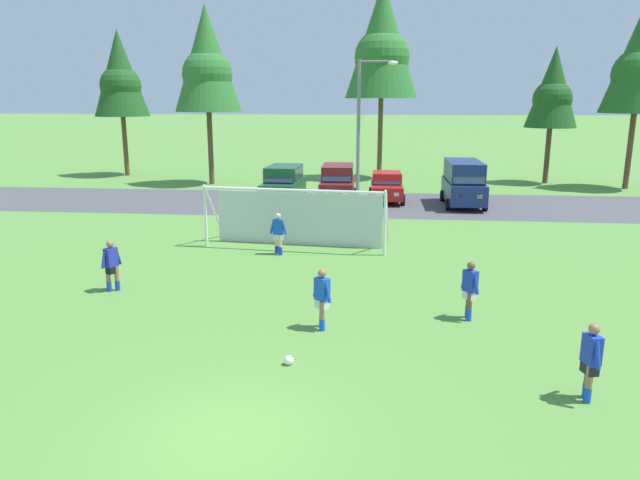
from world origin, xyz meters
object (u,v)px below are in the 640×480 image
Objects in this scene: soccer_ball at (289,360)px; parked_car_slot_center_left at (387,187)px; street_lamp at (362,138)px; parked_car_slot_left at (338,183)px; parked_car_slot_far_left at (284,184)px; player_striker_near at (112,266)px; player_midfield_center at (322,299)px; player_winger_left at (470,291)px; parked_car_slot_center at (464,182)px; soccer_goal at (297,215)px; player_winger_right at (278,234)px; player_defender_far at (590,362)px.

parked_car_slot_center_left reaches higher than soccer_ball.
parked_car_slot_left is at bearing 107.86° from street_lamp.
parked_car_slot_far_left and parked_car_slot_left have the same top height.
player_striker_near is 1.00× the size of player_midfield_center.
parked_car_slot_left reaches higher than player_winger_left.
parked_car_slot_center is at bearing 36.29° from street_lamp.
player_winger_left is at bearing -52.96° from soccer_goal.
player_winger_right is at bearing 101.04° from soccer_ball.
street_lamp reaches higher than player_striker_near.
soccer_goal is at bearing -108.34° from parked_car_slot_center_left.
player_defender_far is 0.39× the size of parked_car_slot_center_left.
parked_car_slot_far_left reaches higher than player_defender_far.
player_midfield_center is 20.08m from parked_car_slot_center.
player_striker_near is 7.32m from player_midfield_center.
player_winger_left is (-1.74, 4.34, 0.00)m from player_defender_far.
player_defender_far is 0.21× the size of street_lamp.
parked_car_slot_center_left is (1.85, 20.14, 0.05)m from player_midfield_center.
parked_car_slot_far_left is 1.01× the size of parked_car_slot_left.
street_lamp is at bearing -143.71° from parked_car_slot_center.
parked_car_slot_far_left is (-4.08, 18.86, 0.29)m from player_midfield_center.
soccer_goal is 4.62× the size of player_midfield_center.
parked_car_slot_left reaches higher than player_midfield_center.
soccer_ball is 22.42m from parked_car_slot_center.
soccer_goal is at bearing -111.47° from street_lamp.
player_defender_far is at bearing -74.08° from street_lamp.
player_striker_near is (-6.35, 4.72, 0.71)m from soccer_ball.
street_lamp reaches higher than player_midfield_center.
parked_car_slot_far_left is at bearing 102.35° from soccer_goal.
player_winger_right is at bearing 127.31° from player_defender_far.
parked_car_slot_center_left is at bearing 84.74° from player_midfield_center.
player_winger_right is 12.31m from parked_car_slot_left.
player_defender_far is at bearing -73.68° from parked_car_slot_left.
parked_car_slot_left is at bearing 92.93° from player_midfield_center.
player_defender_far is at bearing -80.66° from parked_car_slot_center_left.
player_midfield_center is 6.56m from player_defender_far.
parked_car_slot_far_left reaches higher than player_winger_left.
soccer_goal reaches higher than player_winger_right.
parked_car_slot_center_left is (5.94, 1.29, -0.24)m from parked_car_slot_far_left.
parked_car_slot_left reaches higher than player_defender_far.
street_lamp is (2.40, 6.10, 2.73)m from soccer_goal.
soccer_ball is at bearing -83.09° from soccer_goal.
soccer_ball is 0.05× the size of parked_car_slot_left.
player_midfield_center is at bearing -91.96° from street_lamp.
soccer_ball is 22.54m from parked_car_slot_center_left.
player_winger_right reaches higher than soccer_ball.
soccer_goal is 4.62× the size of player_winger_right.
parked_car_slot_center_left is (-2.10, 19.04, 0.05)m from player_winger_left.
parked_car_slot_left is at bearing 91.20° from soccer_ball.
player_striker_near is at bearing -128.08° from soccer_goal.
parked_car_slot_far_left is (-1.65, 11.42, 0.29)m from player_winger_right.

